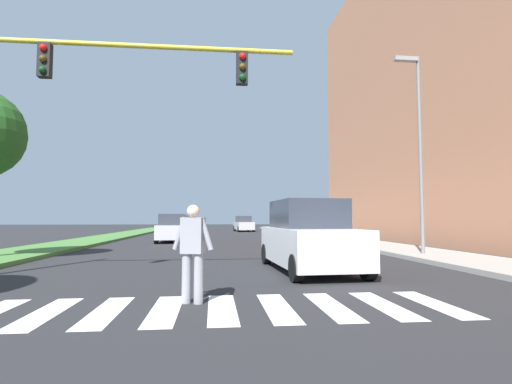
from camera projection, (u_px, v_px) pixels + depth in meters
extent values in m
plane|color=#262628|center=(215.00, 239.00, 28.21)|extent=(140.00, 140.00, 0.00)
cube|color=silver|center=(46.00, 313.00, 6.09)|extent=(0.45, 2.20, 0.01)
cube|color=silver|center=(106.00, 311.00, 6.19)|extent=(0.45, 2.20, 0.01)
cube|color=silver|center=(165.00, 310.00, 6.28)|extent=(0.45, 2.20, 0.01)
cube|color=silver|center=(222.00, 309.00, 6.38)|extent=(0.45, 2.20, 0.01)
cube|color=silver|center=(277.00, 307.00, 6.47)|extent=(0.45, 2.20, 0.01)
cube|color=silver|center=(331.00, 306.00, 6.57)|extent=(0.45, 2.20, 0.01)
cube|color=silver|center=(383.00, 305.00, 6.67)|extent=(0.45, 2.20, 0.01)
cube|color=silver|center=(434.00, 304.00, 6.76)|extent=(0.45, 2.20, 0.01)
cube|color=#477A38|center=(95.00, 240.00, 25.42)|extent=(2.92, 64.00, 0.15)
cube|color=tan|center=(505.00, 68.00, 22.68)|extent=(10.87, 33.50, 20.07)
cube|color=#9E9991|center=(335.00, 239.00, 27.10)|extent=(3.00, 64.00, 0.15)
cylinder|color=gold|center=(119.00, 45.00, 9.39)|extent=(8.31, 0.12, 0.12)
cube|color=black|center=(45.00, 61.00, 9.18)|extent=(0.28, 0.20, 0.80)
sphere|color=red|center=(43.00, 47.00, 9.08)|extent=(0.16, 0.16, 0.16)
sphere|color=#4C380F|center=(43.00, 59.00, 9.06)|extent=(0.16, 0.16, 0.16)
sphere|color=#0F3F19|center=(42.00, 70.00, 9.04)|extent=(0.16, 0.16, 0.16)
cube|color=black|center=(242.00, 69.00, 9.67)|extent=(0.28, 0.20, 0.80)
sphere|color=red|center=(242.00, 56.00, 9.56)|extent=(0.16, 0.16, 0.16)
sphere|color=#4C380F|center=(242.00, 67.00, 9.55)|extent=(0.16, 0.16, 0.16)
sphere|color=#0F3F19|center=(242.00, 77.00, 9.53)|extent=(0.16, 0.16, 0.16)
cylinder|color=slate|center=(420.00, 154.00, 15.01)|extent=(0.14, 0.14, 7.50)
cube|color=gray|center=(405.00, 59.00, 15.20)|extent=(0.90, 0.24, 0.16)
cylinder|color=gray|center=(199.00, 279.00, 6.79)|extent=(0.20, 0.20, 0.85)
cylinder|color=gray|center=(186.00, 278.00, 6.84)|extent=(0.20, 0.20, 0.85)
cube|color=gray|center=(193.00, 235.00, 6.87)|extent=(0.44, 0.34, 0.62)
cylinder|color=gray|center=(206.00, 234.00, 6.82)|extent=(0.28, 0.17, 0.58)
cylinder|color=gray|center=(180.00, 233.00, 6.92)|extent=(0.28, 0.17, 0.58)
sphere|color=beige|center=(193.00, 211.00, 6.89)|extent=(0.28, 0.28, 0.22)
cube|color=silver|center=(309.00, 246.00, 11.02)|extent=(2.13, 4.69, 0.96)
cube|color=#2D333D|center=(307.00, 214.00, 11.30)|extent=(1.80, 2.61, 0.79)
cylinder|color=black|center=(368.00, 267.00, 9.31)|extent=(0.25, 0.65, 0.64)
cylinder|color=black|center=(296.00, 268.00, 9.03)|extent=(0.25, 0.65, 0.64)
cylinder|color=black|center=(319.00, 253.00, 12.95)|extent=(0.25, 0.65, 0.64)
cylinder|color=black|center=(266.00, 254.00, 12.68)|extent=(0.25, 0.65, 0.64)
cube|color=#B7B7BC|center=(173.00, 232.00, 24.65)|extent=(1.88, 4.55, 0.83)
cube|color=#2D333D|center=(173.00, 220.00, 24.48)|extent=(1.60, 2.07, 0.68)
cylinder|color=black|center=(162.00, 236.00, 26.31)|extent=(0.24, 0.65, 0.64)
cylinder|color=black|center=(187.00, 235.00, 26.52)|extent=(0.24, 0.65, 0.64)
cylinder|color=black|center=(156.00, 238.00, 22.74)|extent=(0.24, 0.65, 0.64)
cylinder|color=black|center=(184.00, 238.00, 22.96)|extent=(0.24, 0.65, 0.64)
cube|color=silver|center=(186.00, 228.00, 34.98)|extent=(1.90, 4.61, 0.84)
cube|color=#2D333D|center=(186.00, 219.00, 34.80)|extent=(1.64, 2.08, 0.68)
cylinder|color=black|center=(178.00, 231.00, 36.71)|extent=(0.23, 0.64, 0.64)
cylinder|color=black|center=(197.00, 231.00, 36.87)|extent=(0.23, 0.64, 0.64)
cylinder|color=black|center=(174.00, 232.00, 33.05)|extent=(0.23, 0.64, 0.64)
cylinder|color=black|center=(194.00, 232.00, 33.21)|extent=(0.23, 0.64, 0.64)
cube|color=#B7B7BC|center=(244.00, 226.00, 44.29)|extent=(2.11, 4.42, 0.83)
cube|color=#2D333D|center=(243.00, 219.00, 44.55)|extent=(1.70, 2.05, 0.68)
cylinder|color=black|center=(254.00, 229.00, 42.77)|extent=(0.27, 0.66, 0.64)
cylinder|color=black|center=(239.00, 229.00, 42.46)|extent=(0.27, 0.66, 0.64)
cylinder|color=black|center=(248.00, 228.00, 46.08)|extent=(0.27, 0.66, 0.64)
cylinder|color=black|center=(235.00, 228.00, 45.78)|extent=(0.27, 0.66, 0.64)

